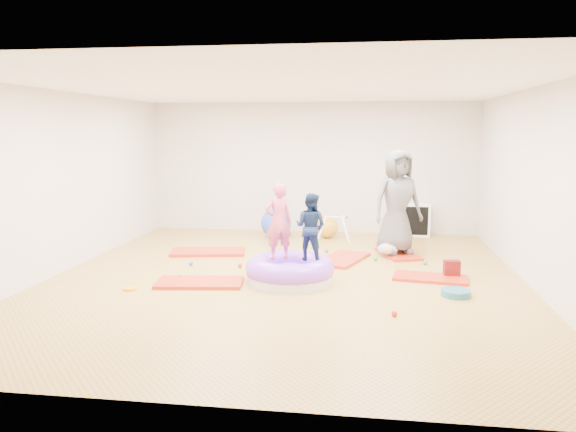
# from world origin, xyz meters

# --- Properties ---
(room) EXTENTS (7.01, 8.01, 2.81)m
(room) POSITION_xyz_m (0.00, 0.00, 1.40)
(room) COLOR gold
(room) RESTS_ON ground
(gym_mat_front_left) EXTENTS (1.29, 0.76, 0.05)m
(gym_mat_front_left) POSITION_xyz_m (-1.17, -0.51, 0.03)
(gym_mat_front_left) COLOR red
(gym_mat_front_left) RESTS_ON ground
(gym_mat_mid_left) EXTENTS (1.40, 0.88, 0.05)m
(gym_mat_mid_left) POSITION_xyz_m (-1.63, 1.52, 0.03)
(gym_mat_mid_left) COLOR red
(gym_mat_mid_left) RESTS_ON ground
(gym_mat_center_back) EXTENTS (0.97, 1.33, 0.05)m
(gym_mat_center_back) POSITION_xyz_m (0.79, 1.29, 0.02)
(gym_mat_center_back) COLOR red
(gym_mat_center_back) RESTS_ON ground
(gym_mat_right) EXTENTS (1.15, 0.70, 0.04)m
(gym_mat_right) POSITION_xyz_m (2.15, 0.24, 0.02)
(gym_mat_right) COLOR red
(gym_mat_right) RESTS_ON ground
(gym_mat_rear_right) EXTENTS (0.84, 1.17, 0.04)m
(gym_mat_rear_right) POSITION_xyz_m (1.76, 1.85, 0.02)
(gym_mat_rear_right) COLOR red
(gym_mat_rear_right) RESTS_ON ground
(inflatable_cushion) EXTENTS (1.30, 1.30, 0.41)m
(inflatable_cushion) POSITION_xyz_m (0.10, -0.20, 0.16)
(inflatable_cushion) COLOR silver
(inflatable_cushion) RESTS_ON ground
(child_pink) EXTENTS (0.48, 0.42, 1.12)m
(child_pink) POSITION_xyz_m (-0.08, -0.15, 0.94)
(child_pink) COLOR #D45068
(child_pink) RESTS_ON inflatable_cushion
(child_navy) EXTENTS (0.58, 0.52, 0.98)m
(child_navy) POSITION_xyz_m (0.39, -0.14, 0.87)
(child_navy) COLOR #122042
(child_navy) RESTS_ON inflatable_cushion
(adult_caregiver) EXTENTS (1.06, 0.91, 1.83)m
(adult_caregiver) POSITION_xyz_m (1.72, 1.86, 0.96)
(adult_caregiver) COLOR #515253
(adult_caregiver) RESTS_ON gym_mat_rear_right
(infant) EXTENTS (0.35, 0.36, 0.21)m
(infant) POSITION_xyz_m (1.57, 1.63, 0.15)
(infant) COLOR #ABC1D4
(infant) RESTS_ON gym_mat_rear_right
(ball_pit_balls) EXTENTS (3.89, 3.82, 0.07)m
(ball_pit_balls) POSITION_xyz_m (0.12, 0.80, 0.04)
(ball_pit_balls) COLOR #FF9800
(ball_pit_balls) RESTS_ON ground
(exercise_ball_blue) EXTENTS (0.62, 0.62, 0.62)m
(exercise_ball_blue) POSITION_xyz_m (-0.65, 3.14, 0.31)
(exercise_ball_blue) COLOR blue
(exercise_ball_blue) RESTS_ON ground
(exercise_ball_orange) EXTENTS (0.44, 0.44, 0.44)m
(exercise_ball_orange) POSITION_xyz_m (0.40, 3.31, 0.22)
(exercise_ball_orange) COLOR gold
(exercise_ball_orange) RESTS_ON ground
(infant_play_gym) EXTENTS (0.66, 0.62, 0.50)m
(infant_play_gym) POSITION_xyz_m (0.55, 2.97, 0.34)
(infant_play_gym) COLOR white
(infant_play_gym) RESTS_ON ground
(cube_shelf) EXTENTS (0.69, 0.34, 0.69)m
(cube_shelf) POSITION_xyz_m (2.16, 3.79, 0.34)
(cube_shelf) COLOR white
(cube_shelf) RESTS_ON ground
(balance_disc) EXTENTS (0.39, 0.39, 0.09)m
(balance_disc) POSITION_xyz_m (2.39, -0.59, 0.04)
(balance_disc) COLOR #23637B
(balance_disc) RESTS_ON ground
(backpack) EXTENTS (0.25, 0.17, 0.27)m
(backpack) POSITION_xyz_m (2.47, 0.38, 0.13)
(backpack) COLOR #930103
(backpack) RESTS_ON ground
(yellow_toy) EXTENTS (0.20, 0.20, 0.03)m
(yellow_toy) POSITION_xyz_m (-2.05, -0.91, 0.02)
(yellow_toy) COLOR #FF9800
(yellow_toy) RESTS_ON ground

